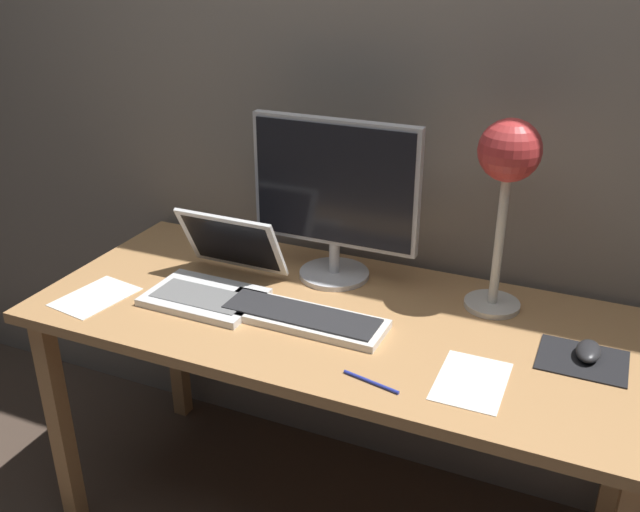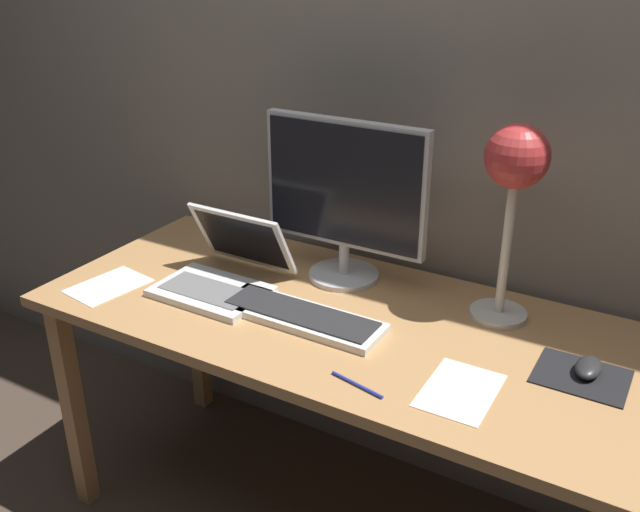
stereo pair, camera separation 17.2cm
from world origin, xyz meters
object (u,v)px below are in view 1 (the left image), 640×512
at_px(mouse, 588,351).
at_px(pen, 371,382).
at_px(keyboard_main, 301,317).
at_px(desk_lamp, 508,168).
at_px(laptop, 218,271).
at_px(monitor, 335,193).

height_order(mouse, pen, mouse).
distance_m(keyboard_main, desk_lamp, 0.63).
bearing_deg(laptop, pen, -24.93).
relative_size(keyboard_main, pen, 3.16).
xyz_separation_m(mouse, pen, (-0.43, -0.30, -0.02)).
bearing_deg(keyboard_main, desk_lamp, 32.49).
bearing_deg(keyboard_main, pen, -35.74).
bearing_deg(mouse, monitor, 167.33).
height_order(desk_lamp, pen, desk_lamp).
distance_m(monitor, desk_lamp, 0.47).
relative_size(monitor, pen, 3.41).
xyz_separation_m(monitor, desk_lamp, (0.45, 0.00, 0.13)).
height_order(keyboard_main, pen, keyboard_main).
height_order(monitor, laptop, monitor).
bearing_deg(desk_lamp, laptop, -163.91).
bearing_deg(monitor, keyboard_main, -85.04).
relative_size(laptop, mouse, 3.23).
bearing_deg(pen, laptop, 155.07).
relative_size(desk_lamp, mouse, 5.25).
distance_m(keyboard_main, pen, 0.31).
distance_m(monitor, laptop, 0.38).
xyz_separation_m(keyboard_main, pen, (0.26, -0.18, -0.01)).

